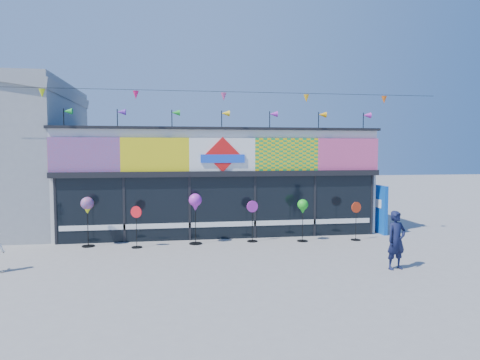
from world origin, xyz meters
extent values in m
plane|color=gray|center=(0.00, 0.00, 0.00)|extent=(80.00, 80.00, 0.00)
cube|color=silver|center=(0.00, 6.00, 2.00)|extent=(12.00, 5.00, 4.00)
cube|color=black|center=(0.00, 3.44, 1.15)|extent=(11.60, 0.12, 2.30)
cube|color=black|center=(0.00, 3.40, 2.40)|extent=(12.00, 0.30, 0.20)
cube|color=white|center=(0.00, 3.41, 0.55)|extent=(11.40, 0.10, 0.18)
cube|color=black|center=(0.00, 6.00, 4.05)|extent=(12.20, 5.20, 0.10)
cube|color=black|center=(-5.80, 3.43, 1.15)|extent=(0.08, 0.14, 2.30)
cube|color=black|center=(-3.50, 3.43, 1.15)|extent=(0.08, 0.14, 2.30)
cube|color=black|center=(-1.20, 3.43, 1.15)|extent=(0.08, 0.14, 2.30)
cube|color=black|center=(1.20, 3.43, 1.15)|extent=(0.08, 0.14, 2.30)
cube|color=black|center=(3.50, 3.43, 1.15)|extent=(0.08, 0.14, 2.30)
cube|color=black|center=(5.80, 3.43, 1.15)|extent=(0.08, 0.14, 2.30)
cube|color=red|center=(-4.80, 3.42, 3.10)|extent=(2.40, 0.08, 1.20)
cube|color=yellow|center=(-2.40, 3.42, 3.10)|extent=(2.40, 0.08, 1.20)
cube|color=white|center=(0.00, 3.42, 3.10)|extent=(2.40, 0.08, 1.20)
cube|color=yellow|center=(2.40, 3.42, 3.10)|extent=(2.40, 0.08, 1.20)
cube|color=#D8487E|center=(4.80, 3.42, 3.10)|extent=(2.40, 0.08, 1.20)
cube|color=red|center=(0.00, 3.36, 3.10)|extent=(1.27, 0.06, 1.27)
cube|color=blue|center=(0.00, 3.34, 2.95)|extent=(1.60, 0.05, 0.30)
cube|color=#DD490B|center=(-3.92, 3.48, 1.01)|extent=(0.78, 0.03, 0.78)
cube|color=orange|center=(-2.35, 3.48, 1.30)|extent=(0.92, 0.03, 0.92)
cube|color=orange|center=(-0.78, 3.48, 1.51)|extent=(0.78, 0.03, 0.78)
cube|color=purple|center=(0.78, 3.48, 1.05)|extent=(0.92, 0.03, 0.92)
cube|color=#D81454|center=(2.35, 3.48, 1.27)|extent=(0.78, 0.03, 0.78)
cube|color=#CE1352|center=(3.92, 3.48, 1.49)|extent=(0.92, 0.03, 0.92)
cylinder|color=black|center=(-5.50, 3.65, 4.35)|extent=(0.03, 0.03, 0.70)
cone|color=green|center=(-5.36, 3.65, 4.60)|extent=(0.30, 0.22, 0.22)
cylinder|color=black|center=(-3.70, 3.65, 4.35)|extent=(0.03, 0.03, 0.70)
cone|color=#6025AD|center=(-3.56, 3.65, 4.60)|extent=(0.30, 0.22, 0.22)
cylinder|color=black|center=(-1.80, 3.65, 4.35)|extent=(0.03, 0.03, 0.70)
cone|color=#179924|center=(-1.66, 3.65, 4.60)|extent=(0.30, 0.22, 0.22)
cylinder|color=black|center=(0.00, 3.65, 4.35)|extent=(0.03, 0.03, 0.70)
cone|color=yellow|center=(0.14, 3.65, 4.60)|extent=(0.30, 0.22, 0.22)
cylinder|color=black|center=(1.80, 3.65, 4.35)|extent=(0.03, 0.03, 0.70)
cone|color=purple|center=(1.94, 3.65, 4.60)|extent=(0.30, 0.22, 0.22)
cylinder|color=black|center=(3.70, 3.65, 4.35)|extent=(0.03, 0.03, 0.70)
cone|color=orange|center=(3.84, 3.65, 4.60)|extent=(0.30, 0.22, 0.22)
cylinder|color=black|center=(5.50, 3.65, 4.35)|extent=(0.03, 0.03, 0.70)
cone|color=#BE28B1|center=(5.64, 3.65, 4.60)|extent=(0.30, 0.22, 0.22)
cylinder|color=black|center=(0.00, 3.00, 5.30)|extent=(16.00, 0.01, 0.01)
cone|color=#D9F514|center=(-6.00, 3.00, 5.12)|extent=(0.20, 0.20, 0.28)
cone|color=#EC1663|center=(-3.00, 3.00, 5.12)|extent=(0.20, 0.20, 0.28)
cone|color=#D8488E|center=(0.00, 3.00, 5.12)|extent=(0.20, 0.20, 0.28)
cone|color=#FFB115|center=(3.00, 3.00, 5.12)|extent=(0.20, 0.20, 0.28)
cone|color=orange|center=(6.00, 3.00, 5.12)|extent=(0.20, 0.20, 0.28)
cube|color=#0B4CB2|center=(6.22, 3.52, 0.94)|extent=(0.15, 0.94, 1.88)
cube|color=white|center=(6.14, 3.52, 1.18)|extent=(0.04, 0.42, 0.33)
cylinder|color=black|center=(-4.64, 2.88, 0.02)|extent=(0.43, 0.43, 0.03)
cylinder|color=black|center=(-4.64, 2.88, 0.73)|extent=(0.03, 0.03, 1.39)
sphere|color=#FDFF15|center=(-4.64, 2.88, 1.47)|extent=(0.43, 0.43, 0.43)
cone|color=#FDFF15|center=(-4.64, 2.88, 1.21)|extent=(0.21, 0.21, 0.19)
cylinder|color=black|center=(-3.01, 2.46, 0.01)|extent=(0.36, 0.36, 0.03)
cylinder|color=black|center=(-3.01, 2.46, 0.61)|extent=(0.02, 0.02, 1.16)
cylinder|color=red|center=(-3.01, 2.46, 1.20)|extent=(0.37, 0.20, 0.39)
cylinder|color=black|center=(-1.03, 2.72, 0.02)|extent=(0.45, 0.45, 0.03)
cylinder|color=black|center=(-1.03, 2.72, 0.76)|extent=(0.03, 0.03, 1.45)
sphere|color=#B128BE|center=(-1.03, 2.72, 1.54)|extent=(0.45, 0.45, 0.45)
cone|color=#B128BE|center=(-1.03, 2.72, 1.26)|extent=(0.22, 0.22, 0.20)
cylinder|color=black|center=(0.99, 2.80, 0.01)|extent=(0.37, 0.37, 0.03)
cylinder|color=black|center=(0.99, 2.80, 0.64)|extent=(0.02, 0.02, 1.21)
cylinder|color=#BA28B0|center=(0.99, 2.80, 1.26)|extent=(0.41, 0.12, 0.41)
cylinder|color=black|center=(2.77, 2.56, 0.01)|extent=(0.38, 0.38, 0.03)
cylinder|color=black|center=(2.77, 2.56, 0.65)|extent=(0.02, 0.02, 1.25)
sphere|color=green|center=(2.77, 2.56, 1.32)|extent=(0.38, 0.38, 0.38)
cone|color=green|center=(2.77, 2.56, 1.08)|extent=(0.19, 0.19, 0.17)
cylinder|color=black|center=(4.74, 2.44, 0.01)|extent=(0.36, 0.36, 0.03)
cylinder|color=black|center=(4.74, 2.44, 0.60)|extent=(0.02, 0.02, 1.15)
cylinder|color=red|center=(4.74, 2.44, 1.20)|extent=(0.39, 0.12, 0.39)
imported|color=#111636|center=(4.23, -1.29, 0.80)|extent=(0.66, 0.51, 1.61)
camera|label=1|loc=(-1.79, -12.01, 3.26)|focal=32.00mm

